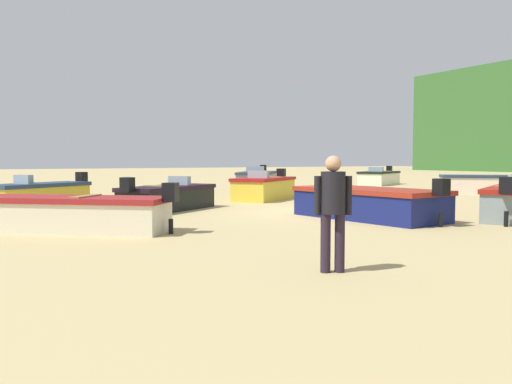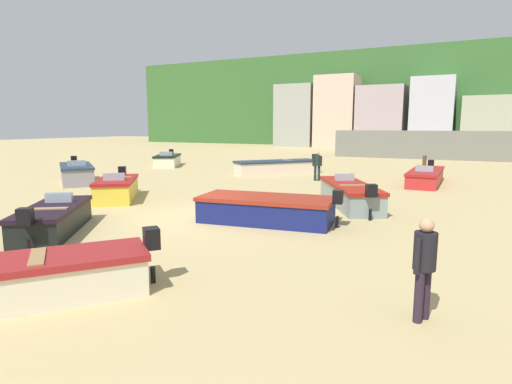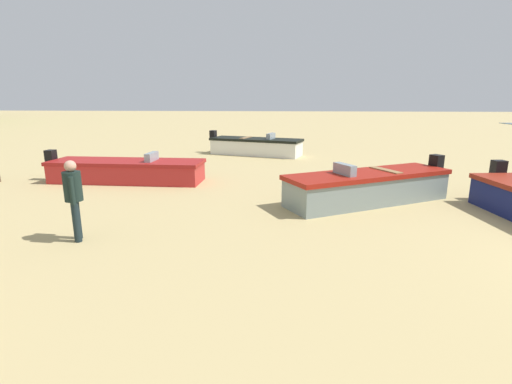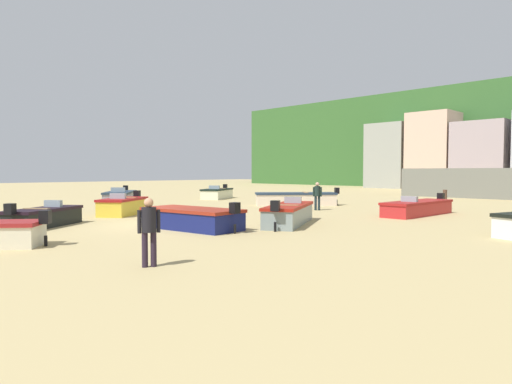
{
  "view_description": "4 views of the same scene",
  "coord_description": "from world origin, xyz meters",
  "views": [
    {
      "loc": [
        13.04,
        -9.07,
        1.57
      ],
      "look_at": [
        -2.81,
        -0.2,
        0.46
      ],
      "focal_mm": 37.68,
      "sensor_mm": 36.0,
      "label": 1
    },
    {
      "loc": [
        7.52,
        -11.11,
        2.98
      ],
      "look_at": [
        1.04,
        2.01,
        0.64
      ],
      "focal_mm": 29.24,
      "sensor_mm": 36.0,
      "label": 2
    },
    {
      "loc": [
        -6.34,
        6.52,
        2.77
      ],
      "look_at": [
        1.03,
        7.11,
        0.93
      ],
      "focal_mm": 26.46,
      "sensor_mm": 36.0,
      "label": 3
    },
    {
      "loc": [
        16.28,
        -10.17,
        2.23
      ],
      "look_at": [
        -5.27,
        11.41,
        0.85
      ],
      "focal_mm": 31.6,
      "sensor_mm": 36.0,
      "label": 4
    }
  ],
  "objects": [
    {
      "name": "boat_cream_0",
      "position": [
        -12.08,
        13.71,
        0.43
      ],
      "size": [
        3.17,
        3.99,
        1.15
      ],
      "rotation": [
        0.0,
        0.0,
        3.65
      ],
      "color": "beige",
      "rests_on": "ground"
    },
    {
      "name": "beach_walker_foreground",
      "position": [
        7.13,
        -4.54,
        0.95
      ],
      "size": [
        0.45,
        0.52,
        1.62
      ],
      "rotation": [
        0.0,
        0.0,
        1.15
      ],
      "color": "#281D2B",
      "rests_on": "ground"
    },
    {
      "name": "beach_walker_distant",
      "position": [
        0.49,
        10.64,
        0.95
      ],
      "size": [
        0.52,
        0.45,
        1.62
      ],
      "rotation": [
        0.0,
        0.0,
        0.45
      ],
      "color": "#1A272A",
      "rests_on": "ground"
    },
    {
      "name": "boat_cream_5",
      "position": [
        -2.76,
        12.62,
        0.43
      ],
      "size": [
        4.6,
        4.99,
        1.17
      ],
      "rotation": [
        0.0,
        0.0,
        2.43
      ],
      "color": "beige",
      "rests_on": "ground"
    },
    {
      "name": "mooring_post_near_water",
      "position": [
        5.49,
        16.35,
        0.58
      ],
      "size": [
        0.23,
        0.23,
        1.17
      ],
      "primitive_type": "cylinder",
      "color": "#503728",
      "rests_on": "ground"
    },
    {
      "name": "boat_grey_7",
      "position": [
        3.85,
        4.26,
        0.44
      ],
      "size": [
        3.44,
        4.79,
        1.16
      ],
      "rotation": [
        0.0,
        0.0,
        0.5
      ],
      "color": "gray",
      "rests_on": "ground"
    },
    {
      "name": "townhouse_left",
      "position": [
        -14.24,
        46.99,
        4.36
      ],
      "size": [
        5.53,
        5.98,
        8.73
      ],
      "primitive_type": "cube",
      "color": "gray",
      "rests_on": "ground"
    },
    {
      "name": "boat_black_6",
      "position": [
        -2.64,
        -3.4,
        0.4
      ],
      "size": [
        3.13,
        3.69,
        1.08
      ],
      "rotation": [
        0.0,
        0.0,
        0.61
      ],
      "color": "black",
      "rests_on": "ground"
    },
    {
      "name": "harbor_pier",
      "position": [
        4.45,
        30.0,
        1.26
      ],
      "size": [
        16.11,
        2.4,
        2.52
      ],
      "primitive_type": "cube",
      "color": "slate",
      "rests_on": "ground"
    },
    {
      "name": "boat_yellow_10",
      "position": [
        -4.96,
        1.38,
        0.45
      ],
      "size": [
        3.11,
        3.51,
        1.18
      ],
      "rotation": [
        0.0,
        0.0,
        3.78
      ],
      "color": "gold",
      "rests_on": "ground"
    },
    {
      "name": "ground_plane",
      "position": [
        0.0,
        0.0,
        0.0
      ],
      "size": [
        160.0,
        160.0,
        0.0
      ],
      "primitive_type": "plane",
      "color": "tan"
    },
    {
      "name": "boat_navy_4",
      "position": [
        2.2,
        0.41,
        0.41
      ],
      "size": [
        4.5,
        2.28,
        1.13
      ],
      "rotation": [
        0.0,
        0.0,
        1.7
      ],
      "color": "navy",
      "rests_on": "ground"
    },
    {
      "name": "boat_red_3",
      "position": [
        5.92,
        11.91,
        0.38
      ],
      "size": [
        1.55,
        5.44,
        1.05
      ],
      "rotation": [
        0.0,
        0.0,
        3.12
      ],
      "color": "#B52526",
      "rests_on": "ground"
    },
    {
      "name": "boat_grey_2",
      "position": [
        -10.65,
        4.27,
        0.49
      ],
      "size": [
        4.26,
        3.79,
        1.27
      ],
      "rotation": [
        0.0,
        0.0,
        4.05
      ],
      "color": "gray",
      "rests_on": "ground"
    },
    {
      "name": "townhouse_centre_right",
      "position": [
        -2.45,
        46.63,
        4.05
      ],
      "size": [
        6.0,
        5.25,
        8.1
      ],
      "primitive_type": "cube",
      "color": "#A59398",
      "rests_on": "ground"
    },
    {
      "name": "townhouse_centre",
      "position": [
        -8.4,
        46.53,
        4.85
      ],
      "size": [
        5.44,
        5.06,
        9.7
      ],
      "primitive_type": "cube",
      "color": "#D4AE95",
      "rests_on": "ground"
    }
  ]
}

